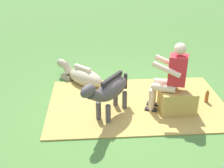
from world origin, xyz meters
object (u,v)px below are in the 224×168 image
at_px(hay_bale, 177,101).
at_px(soda_bottle, 207,97).
at_px(pony_standing, 109,90).
at_px(pony_lying, 82,76).
at_px(person_seated, 171,75).

bearing_deg(hay_bale, soda_bottle, -158.11).
relative_size(pony_standing, pony_lying, 0.99).
bearing_deg(person_seated, pony_standing, 5.99).
bearing_deg(hay_bale, pony_lying, -35.99).
distance_m(hay_bale, pony_lying, 2.16).
relative_size(person_seated, pony_standing, 1.15).
xyz_separation_m(hay_bale, person_seated, (0.15, -0.04, 0.50)).
distance_m(pony_lying, soda_bottle, 2.62).
distance_m(hay_bale, person_seated, 0.53).
relative_size(pony_lying, soda_bottle, 4.02).
bearing_deg(pony_standing, person_seated, -174.01).
xyz_separation_m(hay_bale, pony_lying, (1.75, -1.27, -0.03)).
relative_size(pony_standing, soda_bottle, 3.99).
bearing_deg(soda_bottle, hay_bale, 21.89).
distance_m(person_seated, pony_standing, 1.10).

